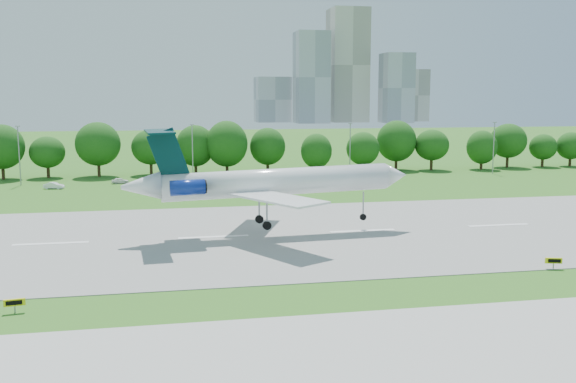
# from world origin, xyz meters

# --- Properties ---
(ground) EXTENTS (600.00, 600.00, 0.00)m
(ground) POSITION_xyz_m (0.00, 0.00, 0.00)
(ground) COLOR #2E6C1C
(ground) RESTS_ON ground
(runway) EXTENTS (400.00, 45.00, 0.08)m
(runway) POSITION_xyz_m (0.00, 25.00, 0.04)
(runway) COLOR gray
(runway) RESTS_ON ground
(taxiway) EXTENTS (400.00, 23.00, 0.08)m
(taxiway) POSITION_xyz_m (0.00, -18.00, 0.04)
(taxiway) COLOR #ADADA8
(taxiway) RESTS_ON ground
(tree_line) EXTENTS (288.40, 8.40, 10.40)m
(tree_line) POSITION_xyz_m (0.00, 92.00, 6.19)
(tree_line) COLOR #382314
(tree_line) RESTS_ON ground
(light_poles) EXTENTS (175.90, 0.25, 12.19)m
(light_poles) POSITION_xyz_m (-2.50, 82.00, 6.34)
(light_poles) COLOR gray
(light_poles) RESTS_ON ground
(skyline) EXTENTS (127.00, 52.00, 80.00)m
(skyline) POSITION_xyz_m (100.16, 390.61, 30.46)
(skyline) COLOR #B2B2B7
(skyline) RESTS_ON ground
(airliner) EXTENTS (38.13, 27.75, 13.03)m
(airliner) POSITION_xyz_m (-13.46, 24.85, 7.13)
(airliner) COLOR white
(airliner) RESTS_ON ground
(taxi_sign_left) EXTENTS (1.73, 0.44, 1.21)m
(taxi_sign_left) POSITION_xyz_m (-38.63, -1.12, 0.89)
(taxi_sign_left) COLOR gray
(taxi_sign_left) RESTS_ON ground
(taxi_sign_centre) EXTENTS (1.74, 0.65, 1.23)m
(taxi_sign_centre) POSITION_xyz_m (13.89, 2.74, 0.91)
(taxi_sign_centre) COLOR gray
(taxi_sign_centre) RESTS_ON ground
(service_vehicle_a) EXTENTS (4.10, 2.28, 1.28)m
(service_vehicle_a) POSITION_xyz_m (-47.50, 75.33, 0.64)
(service_vehicle_a) COLOR white
(service_vehicle_a) RESTS_ON ground
(service_vehicle_b) EXTENTS (3.77, 2.26, 1.20)m
(service_vehicle_b) POSITION_xyz_m (-35.18, 80.98, 0.60)
(service_vehicle_b) COLOR white
(service_vehicle_b) RESTS_ON ground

